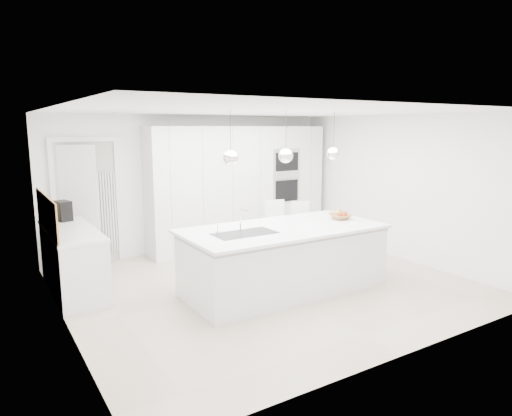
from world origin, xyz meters
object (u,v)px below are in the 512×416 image
island_base (284,260)px  bar_stool_left (279,234)px  bar_stool_right (305,232)px  fruit_bowl (340,216)px  espresso_machine (63,211)px

island_base → bar_stool_left: (0.60, 1.00, 0.11)m
bar_stool_left → bar_stool_right: 0.52m
bar_stool_right → island_base: bearing=-121.8°
fruit_bowl → bar_stool_left: bar_stool_left is taller
fruit_bowl → bar_stool_right: size_ratio=0.32×
bar_stool_right → fruit_bowl: bearing=-75.7°
espresso_machine → bar_stool_left: (3.13, -1.17, -0.51)m
bar_stool_left → bar_stool_right: bearing=7.8°
bar_stool_left → bar_stool_right: (0.52, -0.02, -0.03)m
bar_stool_right → bar_stool_left: bearing=-165.4°
fruit_bowl → bar_stool_right: 1.02m
espresso_machine → bar_stool_left: bearing=-35.6°
island_base → bar_stool_right: 1.49m
bar_stool_left → fruit_bowl: bearing=-52.9°
island_base → espresso_machine: 3.39m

